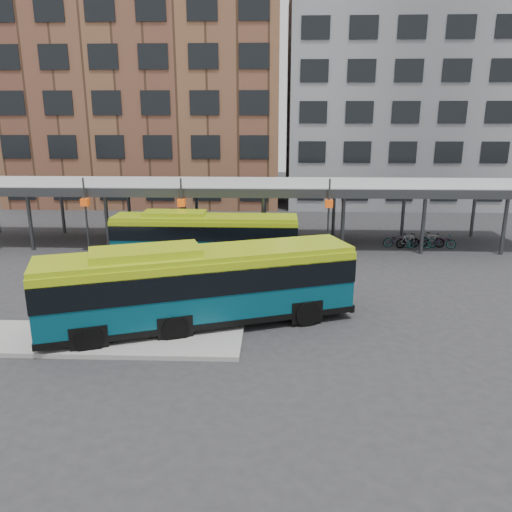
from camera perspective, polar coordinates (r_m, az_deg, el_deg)
The scene contains 9 objects.
ground at distance 22.19m, azimuth -5.02°, elevation -6.55°, with size 120.00×120.00×0.00m, color #28282B.
boarding_island at distance 20.91m, azimuth -21.39°, elevation -8.77°, with size 14.00×3.00×0.18m, color gray.
canopy at distance 33.67m, azimuth -2.59°, elevation 7.97°, with size 40.00×6.53×4.80m.
building_brick at distance 53.98m, azimuth -12.07°, elevation 18.02°, with size 26.00×14.00×22.00m, color brown.
building_grey at distance 54.09m, azimuth 17.11°, elevation 16.63°, with size 24.00×14.00×20.00m, color slate.
bus_front at distance 20.34m, azimuth -6.54°, elevation -3.23°, with size 12.77×6.73×3.47m.
bus_rear at distance 29.85m, azimuth -5.88°, elevation 2.36°, with size 10.92×2.54×3.01m.
pedestrian at distance 19.53m, azimuth -17.71°, elevation -6.84°, with size 0.64×0.78×1.86m.
bike_rack at distance 34.69m, azimuth 18.19°, elevation 1.65°, with size 4.75×1.23×1.00m.
Camera 1 is at (2.69, -20.40, 8.30)m, focal length 35.00 mm.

